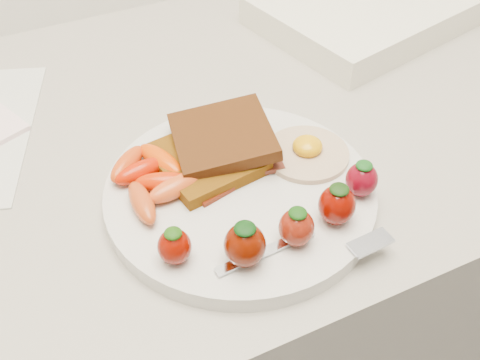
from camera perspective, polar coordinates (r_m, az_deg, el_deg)
name	(u,v)px	position (r m, az deg, el deg)	size (l,w,h in m)	color
counter	(195,341)	(1.04, -4.29, -14.98)	(2.00, 0.60, 0.90)	gray
plate	(240,194)	(0.60, 0.00, -1.32)	(0.27, 0.27, 0.02)	silver
toast_lower	(206,159)	(0.62, -3.21, 1.99)	(0.10, 0.10, 0.01)	#391904
toast_upper	(223,137)	(0.62, -1.66, 4.14)	(0.10, 0.10, 0.01)	black
fried_egg	(307,152)	(0.63, 6.37, 2.69)	(0.10, 0.10, 0.02)	beige
bacon_strips	(235,172)	(0.61, -0.45, 0.76)	(0.10, 0.07, 0.01)	#4D0C03
baby_carrots	(154,178)	(0.60, -8.17, 0.23)	(0.09, 0.11, 0.02)	#BE1900
strawberries	(287,220)	(0.54, 4.49, -3.81)	(0.22, 0.06, 0.05)	#6C0900
fork	(314,247)	(0.54, 7.01, -6.35)	(0.16, 0.05, 0.00)	silver
appliance	(363,10)	(0.91, 11.58, 15.51)	(0.28, 0.22, 0.04)	white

